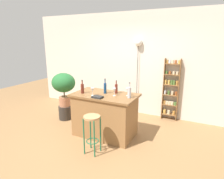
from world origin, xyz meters
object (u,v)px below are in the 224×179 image
bar_stool (92,126)px  wine_glass_center (93,90)px  plant_stool (65,112)px  cookbook (97,97)px  bottle_soda_blue (116,88)px  potted_plant (64,85)px  pendant_globe_light (138,44)px  bottle_wine_red (129,92)px  bottle_sauce_amber (105,88)px  spice_shelf (171,90)px  bottle_vinegar (82,88)px  wine_glass_left (114,90)px  wine_glass_right (128,90)px

bar_stool → wine_glass_center: size_ratio=4.47×
plant_stool → cookbook: 1.67m
bottle_soda_blue → wine_glass_center: 0.53m
potted_plant → pendant_globe_light: pendant_globe_light is taller
bar_stool → potted_plant: (-1.49, 1.03, 0.41)m
bottle_wine_red → bar_stool: bearing=-121.3°
bar_stool → bottle_wine_red: bearing=58.7°
plant_stool → cookbook: size_ratio=1.73×
bottle_sauce_amber → pendant_globe_light: (0.22, 1.47, 0.91)m
bottle_wine_red → cookbook: (-0.57, -0.28, -0.10)m
potted_plant → bottle_wine_red: bottle_wine_red is taller
bar_stool → bottle_sauce_amber: (-0.16, 0.80, 0.52)m
spice_shelf → bottle_soda_blue: size_ratio=5.67×
bar_stool → bottle_vinegar: bearing=135.4°
wine_glass_left → wine_glass_right: (0.25, 0.12, 0.00)m
spice_shelf → wine_glass_center: 2.16m
potted_plant → bottle_sauce_amber: bearing=-9.8°
bottle_vinegar → pendant_globe_light: size_ratio=0.14×
spice_shelf → bottle_soda_blue: bearing=-125.3°
wine_glass_right → pendant_globe_light: bearing=101.4°
spice_shelf → bottle_sauce_amber: size_ratio=5.01×
wine_glass_center → pendant_globe_light: (0.37, 1.73, 0.91)m
plant_stool → wine_glass_right: size_ratio=2.21×
bar_stool → plant_stool: (-1.49, 1.03, -0.35)m
bottle_soda_blue → wine_glass_right: size_ratio=1.73×
cookbook → pendant_globe_light: bearing=86.6°
plant_stool → bottle_wine_red: 2.14m
bottle_wine_red → spice_shelf: bearing=69.9°
wine_glass_right → pendant_globe_light: (-0.29, 1.42, 0.91)m
wine_glass_center → wine_glass_right: 0.73m
bottle_soda_blue → pendant_globe_light: bearing=89.7°
potted_plant → plant_stool: bearing=-26.6°
plant_stool → wine_glass_left: size_ratio=2.21×
plant_stool → pendant_globe_light: bearing=38.4°
bottle_soda_blue → potted_plant: bearing=175.6°
potted_plant → bottle_sauce_amber: 1.36m
potted_plant → bottle_wine_red: 1.96m
wine_glass_center → cookbook: wine_glass_center is taller
bottle_vinegar → wine_glass_center: (0.29, -0.05, 0.01)m
plant_stool → bottle_sauce_amber: bearing=-9.8°
plant_stool → wine_glass_center: size_ratio=2.21×
bottle_vinegar → bottle_wine_red: bearing=6.9°
spice_shelf → pendant_globe_light: pendant_globe_light is taller
wine_glass_left → wine_glass_center: (-0.41, -0.19, 0.00)m
bottle_sauce_amber → wine_glass_right: 0.51m
wine_glass_left → cookbook: bearing=-129.7°
bottle_vinegar → bottle_wine_red: (1.03, 0.13, 0.01)m
spice_shelf → plant_stool: spice_shelf is taller
bar_stool → bottle_wine_red: (0.44, 0.72, 0.52)m
cookbook → pendant_globe_light: (0.20, 1.83, 1.01)m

